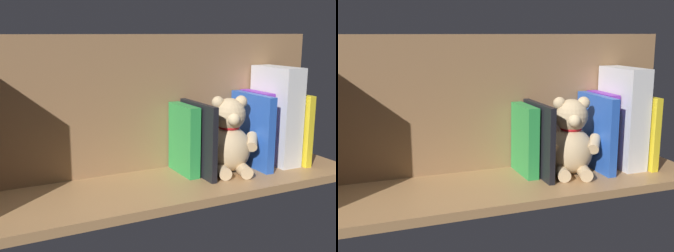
# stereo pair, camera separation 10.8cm
# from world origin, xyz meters

# --- Properties ---
(ground_plane) EXTENTS (1.06, 0.29, 0.02)m
(ground_plane) POSITION_xyz_m (0.00, 0.00, -0.01)
(ground_plane) COLOR #A87A4C
(shelf_back_panel) EXTENTS (1.06, 0.02, 0.37)m
(shelf_back_panel) POSITION_xyz_m (0.00, -0.12, 0.19)
(shelf_back_panel) COLOR #926A45
(shelf_back_panel) RESTS_ON ground_plane
(book_0) EXTENTS (0.03, 0.13, 0.18)m
(book_0) POSITION_xyz_m (-0.44, -0.04, 0.09)
(book_0) COLOR #B23F72
(book_0) RESTS_ON ground_plane
(book_1) EXTENTS (0.02, 0.18, 0.20)m
(book_1) POSITION_xyz_m (-0.41, -0.02, 0.10)
(book_1) COLOR yellow
(book_1) RESTS_ON ground_plane
(dictionary_thick_white) EXTENTS (0.06, 0.17, 0.28)m
(dictionary_thick_white) POSITION_xyz_m (-0.36, -0.03, 0.14)
(dictionary_thick_white) COLOR silver
(dictionary_thick_white) RESTS_ON ground_plane
(book_2) EXTENTS (0.03, 0.13, 0.21)m
(book_2) POSITION_xyz_m (-0.31, -0.05, 0.11)
(book_2) COLOR purple
(book_2) RESTS_ON ground_plane
(book_3) EXTENTS (0.02, 0.18, 0.21)m
(book_3) POSITION_xyz_m (-0.28, -0.02, 0.10)
(book_3) COLOR blue
(book_3) RESTS_ON ground_plane
(teddy_bear) EXTENTS (0.16, 0.16, 0.21)m
(teddy_bear) POSITION_xyz_m (-0.19, -0.00, 0.09)
(teddy_bear) COLOR #D1B284
(teddy_bear) RESTS_ON ground_plane
(book_4) EXTENTS (0.02, 0.18, 0.20)m
(book_4) POSITION_xyz_m (-0.10, -0.02, 0.10)
(book_4) COLOR black
(book_4) RESTS_ON ground_plane
(book_5) EXTENTS (0.03, 0.13, 0.19)m
(book_5) POSITION_xyz_m (-0.07, -0.05, 0.09)
(book_5) COLOR green
(book_5) RESTS_ON ground_plane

